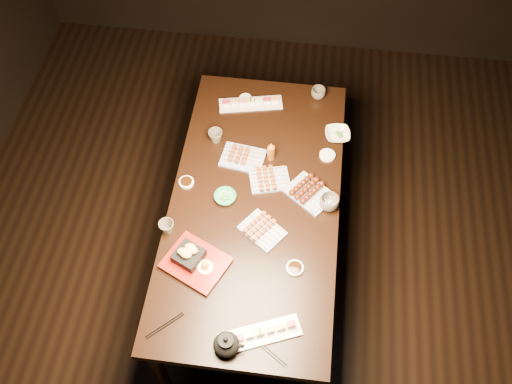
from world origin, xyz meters
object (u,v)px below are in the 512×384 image
sushi_platter_near (260,333)px  condiment_bottle (271,151)px  dining_table (255,236)px  sushi_platter_far (251,102)px  teacup_near_left (167,227)px  teacup_mid_right (329,203)px  teacup_far_right (318,93)px  yakitori_plate_right (262,229)px  edamame_bowl_green (225,197)px  yakitori_plate_left (243,155)px  tempura_tray (195,259)px  yakitori_plate_center (270,178)px  teapot (226,343)px  edamame_bowl_cream (337,135)px  teacup_far_left (216,136)px

sushi_platter_near → condiment_bottle: condiment_bottle is taller
dining_table → sushi_platter_far: bearing=109.6°
teacup_near_left → condiment_bottle: (0.48, 0.54, 0.03)m
teacup_mid_right → teacup_near_left: bearing=-162.9°
teacup_near_left → teacup_far_right: bearing=55.7°
dining_table → yakitori_plate_right: 0.44m
edamame_bowl_green → teacup_near_left: 0.35m
yakitori_plate_left → teacup_mid_right: teacup_mid_right is taller
edamame_bowl_green → teacup_near_left: teacup_near_left is taller
yakitori_plate_left → teacup_near_left: size_ratio=3.01×
sushi_platter_near → tempura_tray: 0.48m
yakitori_plate_center → tempura_tray: 0.63m
teacup_near_left → sushi_platter_near: bearing=-42.3°
tempura_tray → condiment_bottle: 0.77m
teacup_mid_right → teacup_far_right: 0.79m
teapot → condiment_bottle: condiment_bottle is taller
yakitori_plate_left → edamame_bowl_green: size_ratio=1.99×
edamame_bowl_cream → sushi_platter_far: bearing=160.9°
yakitori_plate_center → teacup_far_left: (-0.34, 0.24, 0.01)m
teacup_far_left → teacup_far_right: bearing=36.5°
yakitori_plate_right → teacup_near_left: teacup_near_left is taller
teacup_far_right → sushi_platter_near: bearing=-96.2°
edamame_bowl_green → edamame_bowl_cream: (0.57, 0.51, -0.00)m
yakitori_plate_center → condiment_bottle: 0.16m
edamame_bowl_cream → teacup_far_right: teacup_far_right is taller
teapot → teacup_far_right: bearing=82.5°
teacup_mid_right → teapot: bearing=-116.9°
teapot → yakitori_plate_right: bearing=85.6°
sushi_platter_near → teapot: teapot is taller
yakitori_plate_right → teapot: 0.64m
edamame_bowl_green → teacup_mid_right: bearing=2.1°
yakitori_plate_left → edamame_bowl_cream: bearing=31.8°
sushi_platter_near → condiment_bottle: 1.03m
yakitori_plate_right → teacup_near_left: (-0.49, -0.06, 0.01)m
teacup_far_left → teacup_near_left: bearing=-103.4°
sushi_platter_far → condiment_bottle: bearing=101.2°
condiment_bottle → teacup_far_right: bearing=65.1°
yakitori_plate_center → teapot: (-0.09, -0.95, 0.03)m
sushi_platter_far → teacup_near_left: bearing=59.4°
yakitori_plate_center → edamame_bowl_cream: bearing=30.5°
dining_table → yakitori_plate_center: 0.43m
sushi_platter_near → edamame_bowl_cream: (0.30, 1.23, -0.01)m
dining_table → teacup_far_left: size_ratio=22.07×
yakitori_plate_left → condiment_bottle: (0.16, 0.03, 0.03)m
sushi_platter_near → tempura_tray: bearing=115.9°
teacup_near_left → teapot: size_ratio=0.55×
teacup_near_left → sushi_platter_far: bearing=71.4°
sushi_platter_far → tempura_tray: size_ratio=1.27×
yakitori_plate_right → teacup_mid_right: bearing=66.7°
teacup_far_left → yakitori_plate_right: bearing=-59.2°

